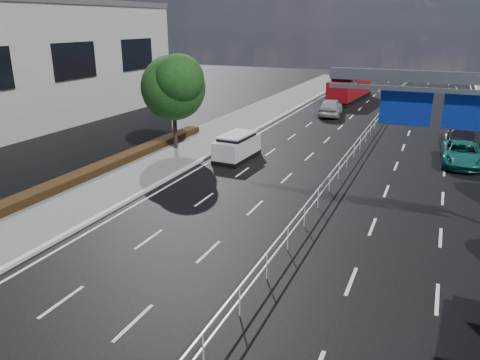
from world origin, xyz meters
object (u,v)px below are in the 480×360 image
at_px(white_minivan, 237,147).
at_px(near_car_dark, 356,86).
at_px(near_car_silver, 331,107).
at_px(parked_car_dark, 461,137).
at_px(red_bus, 350,87).
at_px(parked_car_teal, 462,154).

distance_m(white_minivan, near_car_dark, 34.05).
bearing_deg(near_car_silver, parked_car_dark, 139.68).
xyz_separation_m(near_car_silver, near_car_dark, (-0.48, 16.58, 0.02)).
height_order(near_car_dark, parked_car_dark, near_car_dark).
xyz_separation_m(white_minivan, red_bus, (2.12, 27.28, 0.75)).
xyz_separation_m(white_minivan, parked_car_teal, (13.54, 4.51, -0.15)).
xyz_separation_m(near_car_dark, parked_car_dark, (11.84, -24.24, -0.19)).
relative_size(white_minivan, red_bus, 0.39).
bearing_deg(parked_car_dark, near_car_dark, 116.39).
relative_size(near_car_silver, parked_car_dark, 1.06).
bearing_deg(white_minivan, parked_car_dark, 38.66).
xyz_separation_m(near_car_silver, parked_car_teal, (11.31, -12.91, -0.14)).
relative_size(near_car_silver, parked_car_teal, 0.97).
distance_m(near_car_dark, parked_car_dark, 26.98).
bearing_deg(near_car_silver, white_minivan, 76.39).
bearing_deg(white_minivan, near_car_dark, 90.03).
bearing_deg(parked_car_teal, red_bus, 114.51).
relative_size(parked_car_teal, parked_car_dark, 1.09).
relative_size(white_minivan, parked_car_teal, 0.80).
xyz_separation_m(red_bus, parked_car_dark, (11.47, -17.52, -0.93)).
distance_m(near_car_silver, parked_car_teal, 17.17).
height_order(white_minivan, near_car_dark, white_minivan).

